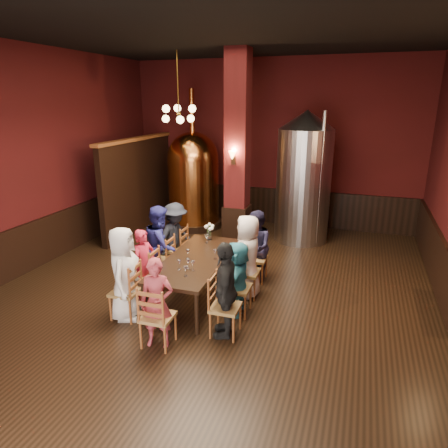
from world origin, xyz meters
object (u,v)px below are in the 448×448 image
(person_1, at_px, (144,265))
(copper_kettle, at_px, (193,179))
(person_0, at_px, (124,274))
(steel_vessel, at_px, (304,178))
(rose_vase, at_px, (209,229))
(person_2, at_px, (161,245))
(dining_table, at_px, (196,261))

(person_1, xyz_separation_m, copper_kettle, (-0.89, 4.29, 0.70))
(person_0, relative_size, person_1, 1.19)
(copper_kettle, relative_size, steel_vessel, 1.16)
(person_1, distance_m, rose_vase, 1.55)
(person_1, distance_m, person_2, 0.67)
(person_0, distance_m, person_2, 1.33)
(person_1, distance_m, steel_vessel, 4.72)
(person_1, bearing_deg, rose_vase, -10.98)
(dining_table, bearing_deg, person_2, 158.78)
(copper_kettle, distance_m, steel_vessel, 3.04)
(dining_table, bearing_deg, person_1, -158.78)
(rose_vase, bearing_deg, person_1, -117.68)
(person_2, height_order, copper_kettle, copper_kettle)
(person_2, distance_m, rose_vase, 1.01)
(person_2, distance_m, steel_vessel, 4.14)
(person_2, bearing_deg, rose_vase, -68.72)
(person_0, distance_m, rose_vase, 2.13)
(person_0, height_order, rose_vase, person_0)
(rose_vase, bearing_deg, dining_table, -82.16)
(copper_kettle, height_order, rose_vase, copper_kettle)
(dining_table, height_order, copper_kettle, copper_kettle)
(person_0, xyz_separation_m, person_1, (-0.02, 0.67, -0.13))
(dining_table, bearing_deg, steel_vessel, 69.18)
(dining_table, distance_m, copper_kettle, 4.35)
(person_1, height_order, steel_vessel, steel_vessel)
(copper_kettle, relative_size, rose_vase, 10.90)
(person_0, xyz_separation_m, copper_kettle, (-0.91, 4.96, 0.57))
(person_1, distance_m, copper_kettle, 4.44)
(person_2, xyz_separation_m, rose_vase, (0.72, 0.68, 0.19))
(copper_kettle, distance_m, rose_vase, 3.37)
(person_2, height_order, rose_vase, person_2)
(dining_table, distance_m, person_1, 0.91)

